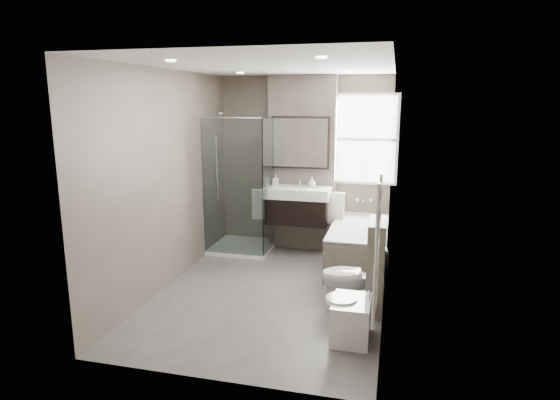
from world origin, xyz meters
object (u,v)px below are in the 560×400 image
(vanity, at_px, (297,205))
(bathtub, at_px, (359,244))
(bidet, at_px, (351,318))
(toilet, at_px, (353,277))

(vanity, height_order, bathtub, vanity)
(bathtub, distance_m, bidet, 2.06)
(vanity, distance_m, toilet, 1.98)
(bidet, bearing_deg, bathtub, 92.49)
(vanity, height_order, toilet, vanity)
(bathtub, relative_size, toilet, 2.27)
(vanity, distance_m, bathtub, 1.07)
(bathtub, relative_size, bidet, 3.13)
(bathtub, height_order, toilet, toilet)
(bathtub, xyz_separation_m, bidet, (0.09, -2.05, -0.11))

